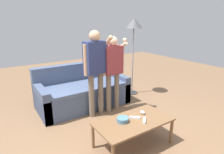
{
  "coord_description": "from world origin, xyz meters",
  "views": [
    {
      "loc": [
        -1.4,
        -2.12,
        1.76
      ],
      "look_at": [
        0.14,
        0.24,
        0.91
      ],
      "focal_mm": 30.35,
      "sensor_mm": 36.0,
      "label": 1
    }
  ],
  "objects_px": {
    "snack_bowl": "(123,120)",
    "player_center": "(95,64)",
    "player_right": "(113,66)",
    "game_remote_wand_near": "(135,118)",
    "couch": "(82,91)",
    "floor_lamp": "(134,28)",
    "game_remote_wand_far": "(144,120)",
    "game_remote_nunchuk": "(142,112)",
    "coffee_table": "(133,123)"
  },
  "relations": [
    {
      "from": "floor_lamp",
      "to": "player_center",
      "type": "xyz_separation_m",
      "value": [
        -1.28,
        -0.51,
        -0.59
      ]
    },
    {
      "from": "player_right",
      "to": "game_remote_wand_near",
      "type": "distance_m",
      "value": 1.21
    },
    {
      "from": "couch",
      "to": "floor_lamp",
      "type": "distance_m",
      "value": 1.84
    },
    {
      "from": "player_right",
      "to": "game_remote_wand_near",
      "type": "bearing_deg",
      "value": -106.45
    },
    {
      "from": "snack_bowl",
      "to": "game_remote_nunchuk",
      "type": "height_order",
      "value": "snack_bowl"
    },
    {
      "from": "game_remote_nunchuk",
      "to": "game_remote_wand_near",
      "type": "bearing_deg",
      "value": -165.24
    },
    {
      "from": "game_remote_nunchuk",
      "to": "game_remote_wand_far",
      "type": "xyz_separation_m",
      "value": [
        -0.13,
        -0.19,
        -0.01
      ]
    },
    {
      "from": "snack_bowl",
      "to": "game_remote_wand_near",
      "type": "xyz_separation_m",
      "value": [
        0.2,
        -0.03,
        -0.01
      ]
    },
    {
      "from": "couch",
      "to": "game_remote_wand_near",
      "type": "distance_m",
      "value": 1.64
    },
    {
      "from": "player_right",
      "to": "player_center",
      "type": "height_order",
      "value": "player_center"
    },
    {
      "from": "player_center",
      "to": "game_remote_wand_near",
      "type": "xyz_separation_m",
      "value": [
        0.05,
        -1.07,
        -0.59
      ]
    },
    {
      "from": "coffee_table",
      "to": "player_right",
      "type": "distance_m",
      "value": 1.28
    },
    {
      "from": "snack_bowl",
      "to": "game_remote_wand_near",
      "type": "bearing_deg",
      "value": -8.72
    },
    {
      "from": "game_remote_nunchuk",
      "to": "game_remote_wand_near",
      "type": "distance_m",
      "value": 0.2
    },
    {
      "from": "game_remote_wand_far",
      "to": "snack_bowl",
      "type": "bearing_deg",
      "value": 147.11
    },
    {
      "from": "player_right",
      "to": "couch",
      "type": "bearing_deg",
      "value": 122.99
    },
    {
      "from": "player_right",
      "to": "player_center",
      "type": "relative_size",
      "value": 0.93
    },
    {
      "from": "snack_bowl",
      "to": "floor_lamp",
      "type": "bearing_deg",
      "value": 47.34
    },
    {
      "from": "couch",
      "to": "player_center",
      "type": "height_order",
      "value": "player_center"
    },
    {
      "from": "game_remote_wand_near",
      "to": "game_remote_wand_far",
      "type": "xyz_separation_m",
      "value": [
        0.06,
        -0.14,
        0.0
      ]
    },
    {
      "from": "coffee_table",
      "to": "snack_bowl",
      "type": "bearing_deg",
      "value": 155.07
    },
    {
      "from": "coffee_table",
      "to": "snack_bowl",
      "type": "height_order",
      "value": "snack_bowl"
    },
    {
      "from": "snack_bowl",
      "to": "player_center",
      "type": "relative_size",
      "value": 0.11
    },
    {
      "from": "player_right",
      "to": "game_remote_wand_far",
      "type": "distance_m",
      "value": 1.31
    },
    {
      "from": "couch",
      "to": "player_center",
      "type": "distance_m",
      "value": 0.9
    },
    {
      "from": "coffee_table",
      "to": "player_center",
      "type": "height_order",
      "value": "player_center"
    },
    {
      "from": "couch",
      "to": "game_remote_wand_far",
      "type": "height_order",
      "value": "couch"
    },
    {
      "from": "couch",
      "to": "game_remote_nunchuk",
      "type": "xyz_separation_m",
      "value": [
        0.27,
        -1.59,
        0.12
      ]
    },
    {
      "from": "couch",
      "to": "floor_lamp",
      "type": "bearing_deg",
      "value": -2.63
    },
    {
      "from": "coffee_table",
      "to": "player_center",
      "type": "bearing_deg",
      "value": 89.64
    },
    {
      "from": "player_right",
      "to": "game_remote_wand_far",
      "type": "height_order",
      "value": "player_right"
    },
    {
      "from": "game_remote_wand_far",
      "to": "player_center",
      "type": "bearing_deg",
      "value": 95.0
    },
    {
      "from": "snack_bowl",
      "to": "player_center",
      "type": "bearing_deg",
      "value": 81.82
    },
    {
      "from": "snack_bowl",
      "to": "player_center",
      "type": "xyz_separation_m",
      "value": [
        0.15,
        1.04,
        0.58
      ]
    },
    {
      "from": "floor_lamp",
      "to": "game_remote_wand_far",
      "type": "distance_m",
      "value": 2.39
    },
    {
      "from": "coffee_table",
      "to": "player_right",
      "type": "relative_size",
      "value": 0.74
    },
    {
      "from": "floor_lamp",
      "to": "game_remote_wand_near",
      "type": "xyz_separation_m",
      "value": [
        -1.23,
        -1.58,
        -1.18
      ]
    },
    {
      "from": "game_remote_nunchuk",
      "to": "floor_lamp",
      "type": "height_order",
      "value": "floor_lamp"
    },
    {
      "from": "couch",
      "to": "player_right",
      "type": "distance_m",
      "value": 0.95
    },
    {
      "from": "snack_bowl",
      "to": "floor_lamp",
      "type": "xyz_separation_m",
      "value": [
        1.43,
        1.55,
        1.17
      ]
    },
    {
      "from": "couch",
      "to": "player_right",
      "type": "height_order",
      "value": "player_right"
    },
    {
      "from": "snack_bowl",
      "to": "player_right",
      "type": "distance_m",
      "value": 1.24
    },
    {
      "from": "game_remote_nunchuk",
      "to": "floor_lamp",
      "type": "xyz_separation_m",
      "value": [
        1.04,
        1.53,
        1.17
      ]
    },
    {
      "from": "coffee_table",
      "to": "snack_bowl",
      "type": "xyz_separation_m",
      "value": [
        -0.14,
        0.07,
        0.07
      ]
    },
    {
      "from": "snack_bowl",
      "to": "game_remote_nunchuk",
      "type": "distance_m",
      "value": 0.39
    },
    {
      "from": "game_remote_nunchuk",
      "to": "coffee_table",
      "type": "bearing_deg",
      "value": -160.43
    },
    {
      "from": "game_remote_wand_near",
      "to": "couch",
      "type": "bearing_deg",
      "value": 92.64
    },
    {
      "from": "game_remote_nunchuk",
      "to": "player_right",
      "type": "height_order",
      "value": "player_right"
    },
    {
      "from": "floor_lamp",
      "to": "player_center",
      "type": "bearing_deg",
      "value": -158.4
    },
    {
      "from": "floor_lamp",
      "to": "player_right",
      "type": "distance_m",
      "value": 1.25
    }
  ]
}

